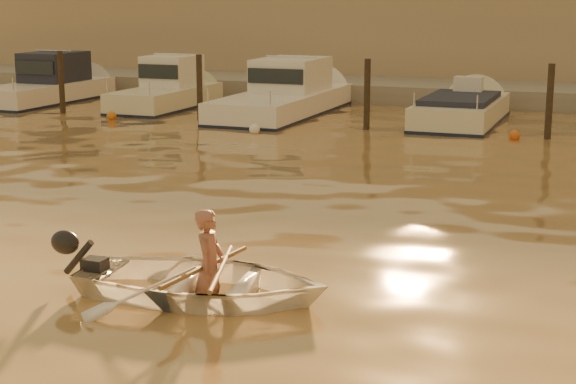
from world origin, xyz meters
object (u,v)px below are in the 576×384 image
at_px(moored_boat_0, 45,85).
at_px(moored_boat_1, 166,90).
at_px(person, 210,266).
at_px(moored_boat_2, 283,95).
at_px(waterfront_building, 460,29).
at_px(dinghy, 203,282).
at_px(moored_boat_3, 461,116).

distance_m(moored_boat_0, moored_boat_1, 4.86).
bearing_deg(person, moored_boat_2, 12.19).
distance_m(moored_boat_2, waterfront_building, 11.72).
distance_m(person, moored_boat_1, 19.55).
bearing_deg(dinghy, moored_boat_3, -6.94).
bearing_deg(waterfront_building, moored_boat_3, -79.15).
bearing_deg(moored_boat_0, person, -48.88).
relative_size(dinghy, moored_boat_0, 0.48).
bearing_deg(moored_boat_1, moored_boat_2, 0.00).
relative_size(moored_boat_3, waterfront_building, 0.13).
relative_size(person, moored_boat_0, 0.22).
xyz_separation_m(moored_boat_2, moored_boat_3, (5.73, 0.00, -0.40)).
relative_size(person, moored_boat_1, 0.25).
xyz_separation_m(dinghy, moored_boat_1, (-9.77, 16.89, 0.41)).
relative_size(dinghy, waterfront_building, 0.07).
bearing_deg(moored_boat_0, moored_boat_1, 0.00).
bearing_deg(moored_boat_3, waterfront_building, 100.85).
height_order(moored_boat_1, moored_boat_3, moored_boat_1).
xyz_separation_m(moored_boat_3, waterfront_building, (-2.11, 11.00, 2.17)).
bearing_deg(dinghy, person, -90.00).
xyz_separation_m(person, moored_boat_0, (-14.73, 16.88, 0.20)).
distance_m(dinghy, waterfront_building, 28.04).
bearing_deg(moored_boat_1, moored_boat_0, 180.00).
bearing_deg(moored_boat_2, moored_boat_1, 180.00).
distance_m(dinghy, moored_boat_1, 19.51).
height_order(moored_boat_0, moored_boat_1, same).
xyz_separation_m(person, moored_boat_1, (-9.87, 16.88, 0.20)).
height_order(person, waterfront_building, waterfront_building).
bearing_deg(moored_boat_0, dinghy, -49.09).
relative_size(person, moored_boat_3, 0.24).
xyz_separation_m(moored_boat_1, waterfront_building, (7.89, 11.00, 1.77)).
xyz_separation_m(moored_boat_0, moored_boat_1, (4.86, 0.00, 0.00)).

